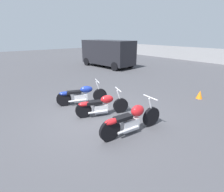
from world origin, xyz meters
TOP-DOWN VIEW (x-y plane):
  - ground_plane at (0.00, 0.00)m, footprint 60.00×60.00m
  - motorcycle_slot_0 at (-1.45, 0.17)m, footprint 0.98×2.00m
  - motorcycle_slot_1 at (-0.04, 0.21)m, footprint 0.87×1.86m
  - motorcycle_slot_2 at (1.49, 0.21)m, footprint 0.58×2.17m
  - parked_van at (-8.00, 6.45)m, footprint 5.10×2.61m
  - traffic_cone_near at (1.28, 4.73)m, footprint 0.28×0.28m

SIDE VIEW (x-z plane):
  - ground_plane at x=0.00m, z-range 0.00..0.00m
  - traffic_cone_near at x=1.28m, z-range 0.00..0.38m
  - motorcycle_slot_1 at x=-0.04m, z-range -0.08..0.85m
  - motorcycle_slot_0 at x=-1.45m, z-range -0.08..0.88m
  - motorcycle_slot_2 at x=1.49m, z-range -0.07..0.93m
  - parked_van at x=-8.00m, z-range 0.12..2.40m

